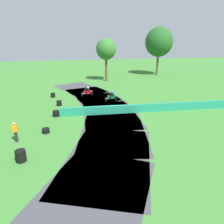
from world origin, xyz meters
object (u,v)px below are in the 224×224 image
object	(u,v)px
motorcycle_lead_green	(112,96)
traffic_cone	(143,96)
tire_stack_near	(21,156)
track_marshal	(16,132)
motorcycle_chase_red	(88,92)
tire_stack_far	(59,103)
tire_stack_extra_a	(53,95)
tire_stack_mid_b	(56,113)
tire_stack_mid_a	(46,131)

from	to	relation	value
motorcycle_lead_green	traffic_cone	world-z (taller)	motorcycle_lead_green
tire_stack_near	track_marshal	distance (m)	3.14
motorcycle_lead_green	motorcycle_chase_red	world-z (taller)	motorcycle_chase_red
motorcycle_lead_green	tire_stack_far	size ratio (longest dim) A/B	2.83
tire_stack_extra_a	traffic_cone	distance (m)	12.35
tire_stack_mid_b	track_marshal	size ratio (longest dim) A/B	0.40
tire_stack_extra_a	traffic_cone	size ratio (longest dim) A/B	1.36
tire_stack_far	tire_stack_extra_a	size ratio (longest dim) A/B	1.01
tire_stack_mid_a	tire_stack_extra_a	world-z (taller)	tire_stack_extra_a
tire_stack_far	tire_stack_extra_a	distance (m)	4.12
tire_stack_mid_a	tire_stack_near	bearing A→B (deg)	-106.21
tire_stack_far	motorcycle_chase_red	bearing A→B (deg)	42.45
tire_stack_near	tire_stack_mid_b	bearing A→B (deg)	76.70
tire_stack_extra_a	motorcycle_chase_red	bearing A→B (deg)	-6.85
traffic_cone	motorcycle_chase_red	bearing A→B (deg)	162.23
motorcycle_lead_green	tire_stack_near	size ratio (longest dim) A/B	2.13
tire_stack_extra_a	track_marshal	bearing A→B (deg)	-99.37
tire_stack_far	track_marshal	xyz separation A→B (m)	(-3.03, -8.85, 0.52)
motorcycle_chase_red	tire_stack_far	bearing A→B (deg)	-137.55
traffic_cone	tire_stack_near	bearing A→B (deg)	-135.69
motorcycle_lead_green	tire_stack_mid_b	size ratio (longest dim) A/B	2.62
traffic_cone	tire_stack_mid_b	bearing A→B (deg)	-157.15
track_marshal	traffic_cone	distance (m)	17.30
tire_stack_mid_b	traffic_cone	xyz separation A→B (m)	(11.34, 4.78, -0.08)
tire_stack_near	tire_stack_extra_a	size ratio (longest dim) A/B	1.33
tire_stack_far	tire_stack_mid_a	bearing A→B (deg)	-97.06
tire_stack_mid_a	tire_stack_extra_a	size ratio (longest dim) A/B	1.04
motorcycle_chase_red	tire_stack_far	xyz separation A→B (m)	(-3.78, -3.46, -0.36)
motorcycle_lead_green	tire_stack_mid_a	size ratio (longest dim) A/B	2.73
tire_stack_mid_b	track_marshal	bearing A→B (deg)	-118.31
motorcycle_chase_red	track_marshal	xyz separation A→B (m)	(-6.81, -12.31, 0.16)
tire_stack_mid_a	tire_stack_far	bearing A→B (deg)	82.94
motorcycle_lead_green	tire_stack_mid_b	distance (m)	7.89
motorcycle_chase_red	track_marshal	size ratio (longest dim) A/B	1.04
tire_stack_extra_a	tire_stack_mid_b	bearing A→B (deg)	-85.02
traffic_cone	motorcycle_lead_green	bearing A→B (deg)	-171.03
traffic_cone	track_marshal	bearing A→B (deg)	-144.81
tire_stack_mid_a	tire_stack_far	xyz separation A→B (m)	(0.94, 7.63, 0.10)
motorcycle_lead_green	tire_stack_mid_b	bearing A→B (deg)	-149.04
motorcycle_chase_red	tire_stack_mid_a	bearing A→B (deg)	-113.08
tire_stack_far	track_marshal	distance (m)	9.37
tire_stack_near	tire_stack_mid_a	world-z (taller)	tire_stack_near
tire_stack_mid_a	track_marshal	xyz separation A→B (m)	(-2.09, -1.22, 0.62)
tire_stack_extra_a	motorcycle_lead_green	bearing A→B (deg)	-26.05
tire_stack_mid_a	tire_stack_mid_b	bearing A→B (deg)	79.88
motorcycle_chase_red	traffic_cone	bearing A→B (deg)	-17.77
motorcycle_lead_green	tire_stack_mid_b	world-z (taller)	motorcycle_lead_green
motorcycle_lead_green	tire_stack_extra_a	distance (m)	8.28
tire_stack_near	traffic_cone	distance (m)	18.54
motorcycle_chase_red	traffic_cone	size ratio (longest dim) A/B	3.83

